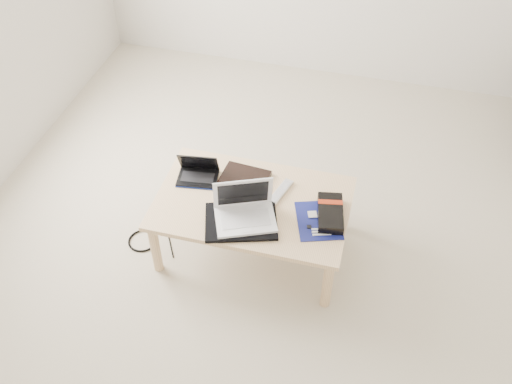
% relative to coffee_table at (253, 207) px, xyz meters
% --- Properties ---
extents(ground, '(4.00, 4.00, 0.00)m').
position_rel_coffee_table_xyz_m(ground, '(0.19, 0.06, -0.35)').
color(ground, '#B7A995').
rests_on(ground, ground).
extents(coffee_table, '(1.10, 0.70, 0.40)m').
position_rel_coffee_table_xyz_m(coffee_table, '(0.00, 0.00, 0.00)').
color(coffee_table, '#E1B887').
rests_on(coffee_table, ground).
extents(book, '(0.29, 0.25, 0.03)m').
position_rel_coffee_table_xyz_m(book, '(-0.09, 0.15, 0.06)').
color(book, black).
rests_on(book, coffee_table).
extents(netbook, '(0.26, 0.20, 0.16)m').
position_rel_coffee_table_xyz_m(netbook, '(-0.36, 0.11, 0.08)').
color(netbook, black).
rests_on(netbook, coffee_table).
extents(tablet, '(0.30, 0.26, 0.01)m').
position_rel_coffee_table_xyz_m(tablet, '(-0.07, 0.06, 0.06)').
color(tablet, black).
rests_on(tablet, coffee_table).
extents(remote, '(0.12, 0.24, 0.02)m').
position_rel_coffee_table_xyz_m(remote, '(0.14, 0.10, 0.06)').
color(remote, silver).
rests_on(remote, coffee_table).
extents(neoprene_sleeve, '(0.46, 0.39, 0.02)m').
position_rel_coffee_table_xyz_m(neoprene_sleeve, '(-0.02, -0.17, 0.06)').
color(neoprene_sleeve, black).
rests_on(neoprene_sleeve, coffee_table).
extents(white_laptop, '(0.39, 0.34, 0.23)m').
position_rel_coffee_table_xyz_m(white_laptop, '(-0.01, -0.14, 0.12)').
color(white_laptop, white).
rests_on(white_laptop, neoprene_sleeve).
extents(motherboard, '(0.32, 0.35, 0.01)m').
position_rel_coffee_table_xyz_m(motherboard, '(0.39, -0.05, 0.05)').
color(motherboard, '#0C0F50').
rests_on(motherboard, coffee_table).
extents(gpu_box, '(0.19, 0.29, 0.06)m').
position_rel_coffee_table_xyz_m(gpu_box, '(0.45, -0.01, 0.08)').
color(gpu_box, black).
rests_on(gpu_box, coffee_table).
extents(cable_coil, '(0.12, 0.12, 0.01)m').
position_rel_coffee_table_xyz_m(cable_coil, '(-0.09, 0.05, 0.05)').
color(cable_coil, black).
rests_on(cable_coil, coffee_table).
extents(floor_cable_coil, '(0.20, 0.20, 0.01)m').
position_rel_coffee_table_xyz_m(floor_cable_coil, '(-0.68, -0.13, -0.35)').
color(floor_cable_coil, black).
rests_on(floor_cable_coil, ground).
extents(floor_cable_trail, '(0.19, 0.32, 0.01)m').
position_rel_coffee_table_xyz_m(floor_cable_trail, '(-0.54, -0.05, -0.35)').
color(floor_cable_trail, black).
rests_on(floor_cable_trail, ground).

